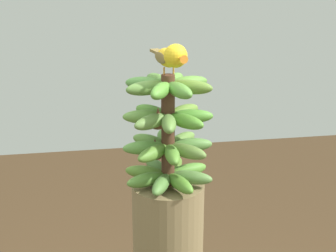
{
  "coord_description": "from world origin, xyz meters",
  "views": [
    {
      "loc": [
        -1.31,
        0.23,
        2.0
      ],
      "look_at": [
        0.0,
        0.0,
        1.57
      ],
      "focal_mm": 52.46,
      "sensor_mm": 36.0,
      "label": 1
    }
  ],
  "objects": [
    {
      "name": "perched_bird",
      "position": [
        -0.01,
        -0.01,
        1.77
      ],
      "size": [
        0.23,
        0.08,
        0.09
      ],
      "color": "#C68933",
      "rests_on": "banana_bunch"
    },
    {
      "name": "banana_bunch",
      "position": [
        -0.0,
        0.0,
        1.55
      ],
      "size": [
        0.26,
        0.26,
        0.33
      ],
      "color": "#4C2D1E",
      "rests_on": "banana_tree"
    }
  ]
}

